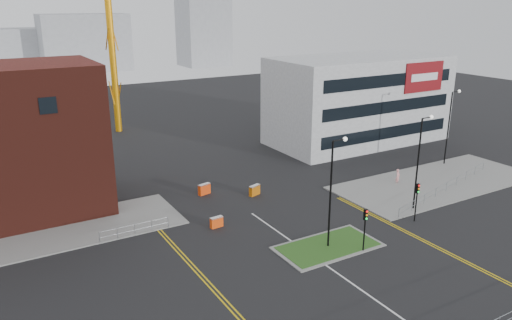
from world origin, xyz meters
The scene contains 25 objects.
ground centered at (0.00, 0.00, 0.00)m, with size 200.00×200.00×0.00m, color black.
pavement_left centered at (-20.00, 22.00, 0.06)m, with size 28.00×8.00×0.12m, color slate.
pavement_right centered at (22.00, 14.00, 0.06)m, with size 24.00×10.00×0.12m, color slate.
island_kerb centered at (2.00, 8.00, 0.04)m, with size 8.60×4.60×0.08m, color slate.
grass_island centered at (2.00, 8.00, 0.06)m, with size 8.00×4.00×0.12m, color #2A521B.
office_block centered at (26.01, 31.97, 6.00)m, with size 25.00×12.20×12.00m.
streetlamp_island centered at (2.22, 8.00, 5.41)m, with size 1.46×0.36×9.18m.
streetlamp_right_near centered at (14.22, 10.00, 5.41)m, with size 1.46×0.36×9.18m.
streetlamp_right_far centered at (28.22, 18.00, 5.41)m, with size 1.46×0.36×9.18m.
traffic_light_island centered at (4.00, 5.98, 2.57)m, with size 0.28×0.33×3.65m.
traffic_light_right centered at (12.00, 7.98, 2.57)m, with size 0.28×0.33×3.65m.
railing_left centered at (-11.00, 18.00, 0.74)m, with size 6.05×0.05×1.10m.
railing_right centered at (20.50, 11.50, 0.78)m, with size 19.05×5.05×1.10m.
centre_line centered at (0.00, 2.00, 0.01)m, with size 0.15×30.00×0.01m, color silver.
yellow_left_a centered at (-9.00, 10.00, 0.01)m, with size 0.12×24.00×0.01m, color gold.
yellow_left_b centered at (-8.70, 10.00, 0.01)m, with size 0.12×24.00×0.01m, color gold.
yellow_right_a centered at (9.50, 6.00, 0.01)m, with size 0.12×20.00×0.01m, color gold.
yellow_right_b centered at (9.80, 6.00, 0.01)m, with size 0.12×20.00×0.01m, color gold.
skyline_b centered at (10.00, 130.00, 8.00)m, with size 24.00×12.00×16.00m, color gray.
skyline_c centered at (45.00, 125.00, 14.00)m, with size 14.00×12.00×28.00m, color gray.
skyline_d centered at (-8.00, 140.00, 6.00)m, with size 30.00×12.00×12.00m, color gray.
pedestrian centered at (17.84, 15.86, 0.86)m, with size 0.63×0.41×1.73m, color pink.
barrier_left centered at (-4.22, 16.00, 0.54)m, with size 1.20×0.49×0.99m.
barrier_mid centered at (-1.78, 23.85, 0.61)m, with size 1.42×0.77×1.13m.
barrier_right centered at (2.60, 20.97, 0.59)m, with size 1.36×0.82×1.09m.
Camera 1 is at (-21.71, -20.74, 19.17)m, focal length 35.00 mm.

